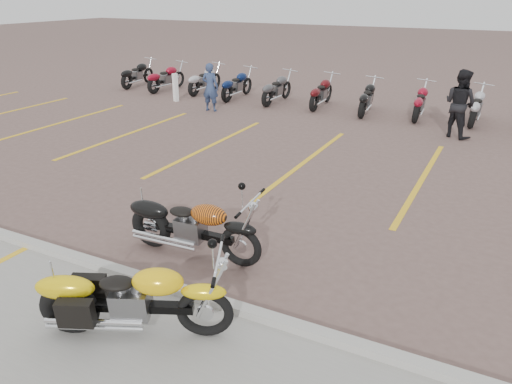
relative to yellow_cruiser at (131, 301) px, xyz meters
The scene contains 9 objects.
ground 3.02m from the yellow_cruiser, 101.74° to the left, with size 100.00×100.00×0.00m, color #715750.
curb 1.18m from the yellow_cruiser, 123.32° to the left, with size 60.00×0.18×0.12m, color #ADAAA3.
parking_stripes 6.97m from the yellow_cruiser, 95.02° to the left, with size 38.00×5.50×0.01m, color yellow, non-canonical shape.
yellow_cruiser is the anchor object (origin of this frame).
flame_cruiser 1.96m from the yellow_cruiser, 103.60° to the left, with size 2.26×0.36×0.93m.
person_a 11.77m from the yellow_cruiser, 117.69° to the left, with size 0.58×0.38×1.58m, color navy.
person_b 11.07m from the yellow_cruiser, 78.11° to the left, with size 0.90×0.70×1.85m, color black.
bollard 13.39m from the yellow_cruiser, 123.68° to the left, with size 0.15×0.15×1.00m, color white.
bg_bike_row 12.67m from the yellow_cruiser, 93.34° to the left, with size 20.46×2.01×1.10m.
Camera 1 is at (4.14, -6.60, 3.83)m, focal length 35.00 mm.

